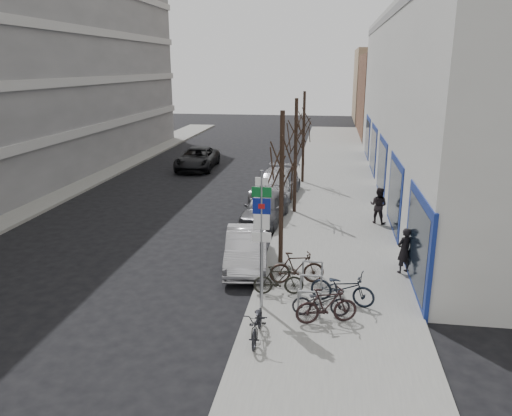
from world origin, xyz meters
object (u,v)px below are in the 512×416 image
(parked_car_front, at_px, (246,249))
(pedestrian_near, at_px, (404,250))
(bike_far_inner, at_px, (297,267))
(tree_near, at_px, (282,152))
(bike_near_left, at_px, (258,321))
(meter_back, at_px, (292,178))
(lane_car, at_px, (197,159))
(parked_car_mid, at_px, (265,208))
(tree_far, at_px, (304,116))
(bike_mid_curb, at_px, (343,285))
(meter_mid, at_px, (282,204))
(bike_rack, at_px, (311,285))
(tree_mid, at_px, (296,129))
(pedestrian_far, at_px, (378,205))
(parked_car_back, at_px, (276,185))
(highway_sign_pole, at_px, (262,232))
(meter_front, at_px, (266,246))
(bike_mid_inner, at_px, (278,280))
(bike_near_right, at_px, (327,305))

(parked_car_front, distance_m, pedestrian_near, 5.41)
(bike_far_inner, bearing_deg, tree_near, 9.70)
(bike_near_left, relative_size, pedestrian_near, 1.06)
(meter_back, height_order, parked_car_front, meter_back)
(parked_car_front, bearing_deg, lane_car, 102.87)
(parked_car_mid, bearing_deg, tree_far, 87.00)
(bike_mid_curb, relative_size, lane_car, 0.37)
(meter_mid, bearing_deg, tree_near, -84.86)
(parked_car_mid, relative_size, pedestrian_near, 2.62)
(bike_rack, relative_size, bike_mid_curb, 1.18)
(tree_near, xyz_separation_m, bike_mid_curb, (2.12, -2.94, -3.37))
(bike_rack, relative_size, meter_back, 1.78)
(tree_mid, bearing_deg, bike_mid_curb, -77.33)
(tree_far, bearing_deg, pedestrian_far, -63.81)
(tree_mid, height_order, parked_car_back, tree_mid)
(highway_sign_pole, height_order, parked_car_back, highway_sign_pole)
(meter_front, distance_m, parked_car_mid, 5.52)
(tree_far, bearing_deg, meter_mid, -93.22)
(bike_mid_curb, xyz_separation_m, parked_car_front, (-3.32, 2.73, -0.07))
(meter_front, bearing_deg, parked_car_back, 94.37)
(bike_rack, relative_size, lane_car, 0.43)
(highway_sign_pole, xyz_separation_m, tree_near, (0.20, 3.51, 1.65))
(meter_front, bearing_deg, pedestrian_far, 53.41)
(highway_sign_pole, xyz_separation_m, parked_car_front, (-1.00, 3.30, -1.79))
(bike_rack, relative_size, bike_near_left, 1.35)
(tree_mid, relative_size, meter_front, 4.33)
(bike_far_inner, xyz_separation_m, parked_car_back, (-1.90, 11.03, 0.07))
(tree_mid, height_order, bike_mid_inner, tree_mid)
(meter_back, distance_m, parked_car_back, 1.41)
(bike_near_left, relative_size, parked_car_mid, 0.41)
(bike_far_inner, bearing_deg, bike_mid_curb, -143.15)
(bike_near_left, xyz_separation_m, bike_mid_inner, (0.25, 2.67, -0.04))
(tree_far, relative_size, parked_car_front, 1.36)
(bike_near_right, relative_size, lane_car, 0.33)
(parked_car_back, height_order, pedestrian_far, pedestrian_far)
(bike_near_left, bearing_deg, meter_back, 90.37)
(tree_near, height_order, bike_near_left, tree_near)
(highway_sign_pole, relative_size, tree_mid, 0.76)
(tree_near, distance_m, meter_front, 3.26)
(meter_back, xyz_separation_m, parked_car_mid, (-0.77, -5.54, -0.21))
(pedestrian_far, bearing_deg, bike_near_right, 102.05)
(highway_sign_pole, height_order, bike_near_right, highway_sign_pole)
(bike_near_left, distance_m, pedestrian_far, 11.22)
(pedestrian_near, bearing_deg, bike_near_left, 13.52)
(tree_near, height_order, parked_car_back, tree_near)
(parked_car_front, bearing_deg, meter_front, -28.62)
(highway_sign_pole, height_order, parked_car_front, highway_sign_pole)
(bike_near_right, xyz_separation_m, lane_car, (-9.16, 20.71, 0.05))
(tree_far, height_order, pedestrian_near, tree_far)
(meter_back, xyz_separation_m, pedestrian_far, (4.27, -5.26, 0.05))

